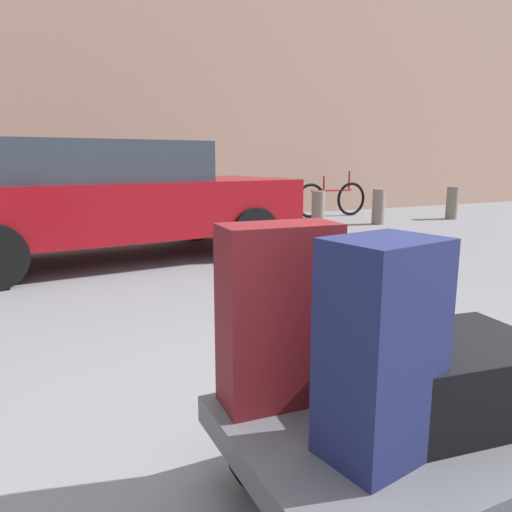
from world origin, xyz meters
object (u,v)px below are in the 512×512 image
at_px(bollard_kerb_near, 251,213).
at_px(bollard_kerb_far, 378,207).
at_px(luggage_cart, 404,434).
at_px(suitcase_navy_front_right, 381,350).
at_px(bollard_corner, 452,203).
at_px(parked_car, 111,197).
at_px(bicycle_leaning, 331,199).
at_px(bollard_kerb_mid, 318,210).
at_px(suitcase_black_stacked_top, 454,375).
at_px(suitcase_maroon_center, 279,315).

xyz_separation_m(bollard_kerb_near, bollard_kerb_far, (2.65, 0.00, 0.00)).
xyz_separation_m(luggage_cart, bollard_kerb_near, (2.28, 6.14, 0.06)).
relative_size(suitcase_navy_front_right, bollard_corner, 0.99).
relative_size(parked_car, bollard_kerb_far, 6.72).
height_order(suitcase_navy_front_right, bicycle_leaning, suitcase_navy_front_right).
bearing_deg(bollard_kerb_mid, bollard_corner, 0.00).
bearing_deg(suitcase_navy_front_right, suitcase_black_stacked_top, 1.96).
bearing_deg(bollard_kerb_near, suitcase_black_stacked_top, -108.82).
height_order(suitcase_maroon_center, bollard_corner, suitcase_maroon_center).
distance_m(parked_car, bollard_corner, 7.13).
xyz_separation_m(luggage_cart, bollard_kerb_mid, (3.58, 6.14, 0.06)).
bearing_deg(bollard_kerb_near, suitcase_maroon_center, -114.16).
relative_size(luggage_cart, bollard_corner, 1.82).
bearing_deg(bicycle_leaning, parked_car, -151.99).
bearing_deg(bollard_corner, luggage_cart, -138.06).
xyz_separation_m(parked_car, bollard_kerb_far, (5.10, 1.24, -0.43)).
height_order(suitcase_black_stacked_top, bicycle_leaning, bicycle_leaning).
height_order(suitcase_maroon_center, parked_car, parked_car).
xyz_separation_m(suitcase_maroon_center, bollard_kerb_near, (2.62, 5.85, -0.34)).
bearing_deg(luggage_cart, bollard_kerb_mid, 59.72).
xyz_separation_m(suitcase_maroon_center, bollard_corner, (7.18, 5.85, -0.34)).
distance_m(bicycle_leaning, bollard_kerb_far, 1.43).
relative_size(parked_car, bollard_corner, 6.72).
bearing_deg(bollard_kerb_far, bollard_corner, 0.00).
bearing_deg(bollard_kerb_near, bollard_kerb_far, 0.00).
distance_m(suitcase_maroon_center, bollard_kerb_near, 6.42).
distance_m(luggage_cart, bollard_kerb_far, 7.88).
bearing_deg(bollard_kerb_near, suitcase_navy_front_right, -111.83).
height_order(suitcase_black_stacked_top, suitcase_navy_front_right, suitcase_navy_front_right).
xyz_separation_m(luggage_cart, suitcase_navy_front_right, (-0.23, -0.13, 0.40)).
height_order(suitcase_navy_front_right, bollard_kerb_mid, suitcase_navy_front_right).
bearing_deg(luggage_cart, bollard_kerb_far, 51.24).
distance_m(luggage_cart, bollard_corner, 9.19).
bearing_deg(parked_car, suitcase_maroon_center, -92.16).
xyz_separation_m(parked_car, bollard_corner, (7.01, 1.24, -0.43)).
bearing_deg(bollard_kerb_mid, suitcase_maroon_center, -123.90).
xyz_separation_m(suitcase_navy_front_right, bollard_kerb_near, (2.51, 6.27, -0.34)).
height_order(suitcase_navy_front_right, parked_car, parked_car).
height_order(luggage_cart, suitcase_maroon_center, suitcase_maroon_center).
relative_size(bollard_kerb_near, bollard_kerb_far, 1.00).
relative_size(bollard_kerb_mid, bollard_corner, 1.00).
xyz_separation_m(suitcase_navy_front_right, bicycle_leaning, (5.06, 7.69, -0.30)).
relative_size(luggage_cart, bollard_kerb_near, 1.82).
relative_size(bicycle_leaning, bollard_kerb_near, 2.65).
bearing_deg(suitcase_black_stacked_top, parked_car, 101.30).
xyz_separation_m(bicycle_leaning, bollard_kerb_near, (-2.55, -1.42, -0.04)).
height_order(suitcase_maroon_center, bollard_kerb_mid, suitcase_maroon_center).
distance_m(suitcase_navy_front_right, bollard_kerb_far, 8.13).
relative_size(bicycle_leaning, bollard_kerb_far, 2.65).
relative_size(suitcase_black_stacked_top, bollard_kerb_mid, 0.88).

